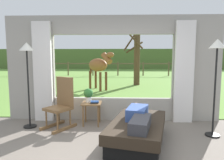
{
  "coord_description": "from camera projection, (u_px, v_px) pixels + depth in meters",
  "views": [
    {
      "loc": [
        0.18,
        -2.88,
        1.59
      ],
      "look_at": [
        0.0,
        1.8,
        1.05
      ],
      "focal_mm": 33.68,
      "sensor_mm": 36.0,
      "label": 1
    }
  ],
  "objects": [
    {
      "name": "floor_lamp_right",
      "position": [
        217.0,
        58.0,
        4.02
      ],
      "size": [
        0.32,
        0.32,
        1.91
      ],
      "color": "black",
      "rests_on": "ground_plane"
    },
    {
      "name": "side_table",
      "position": [
        92.0,
        107.0,
        4.84
      ],
      "size": [
        0.44,
        0.44,
        0.52
      ],
      "color": "brown",
      "rests_on": "ground_plane"
    },
    {
      "name": "horse",
      "position": [
        99.0,
        65.0,
        9.61
      ],
      "size": [
        1.45,
        1.6,
        1.73
      ],
      "rotation": [
        0.0,
        0.0,
        -2.43
      ],
      "color": "brown",
      "rests_on": "outdoor_pasture_lawn"
    },
    {
      "name": "curtain_panel_left",
      "position": [
        43.0,
        72.0,
        5.08
      ],
      "size": [
        0.44,
        0.1,
        2.4
      ],
      "primitive_type": "cube",
      "color": "silver",
      "rests_on": "ground_plane"
    },
    {
      "name": "book_stack",
      "position": [
        95.0,
        102.0,
        4.76
      ],
      "size": [
        0.2,
        0.14,
        0.05
      ],
      "color": "black",
      "rests_on": "side_table"
    },
    {
      "name": "back_wall_with_window",
      "position": [
        113.0,
        70.0,
        5.15
      ],
      "size": [
        5.2,
        0.12,
        2.55
      ],
      "color": "#9E998E",
      "rests_on": "ground_plane"
    },
    {
      "name": "floor_lamp_left",
      "position": [
        27.0,
        59.0,
        4.54
      ],
      "size": [
        0.32,
        0.32,
        1.88
      ],
      "color": "black",
      "rests_on": "ground_plane"
    },
    {
      "name": "pasture_tree",
      "position": [
        137.0,
        56.0,
        11.24
      ],
      "size": [
        1.09,
        1.21,
        3.01
      ],
      "color": "#4C3823",
      "rests_on": "outdoor_pasture_lawn"
    },
    {
      "name": "distant_hill_ridge",
      "position": [
        119.0,
        59.0,
        25.74
      ],
      "size": [
        36.0,
        2.0,
        2.4
      ],
      "primitive_type": "cube",
      "color": "#506933",
      "rests_on": "ground_plane"
    },
    {
      "name": "pasture_fence_line",
      "position": [
        118.0,
        66.0,
        16.65
      ],
      "size": [
        16.1,
        0.1,
        1.1
      ],
      "color": "brown",
      "rests_on": "outdoor_pasture_lawn"
    },
    {
      "name": "potted_plant",
      "position": [
        88.0,
        94.0,
        4.87
      ],
      "size": [
        0.22,
        0.22,
        0.32
      ],
      "color": "silver",
      "rests_on": "side_table"
    },
    {
      "name": "rocking_chair",
      "position": [
        61.0,
        103.0,
        4.66
      ],
      "size": [
        0.75,
        0.82,
        1.12
      ],
      "rotation": [
        0.0,
        0.0,
        -0.56
      ],
      "color": "brown",
      "rests_on": "ground_plane"
    },
    {
      "name": "reclining_person",
      "position": [
        138.0,
        116.0,
        3.75
      ],
      "size": [
        0.48,
        1.42,
        0.22
      ],
      "rotation": [
        0.0,
        0.0,
        -0.25
      ],
      "color": "#334C8C",
      "rests_on": "recliner_sofa"
    },
    {
      "name": "recliner_sofa",
      "position": [
        138.0,
        131.0,
        3.83
      ],
      "size": [
        1.29,
        1.87,
        0.42
      ],
      "rotation": [
        0.0,
        0.0,
        -0.25
      ],
      "color": "black",
      "rests_on": "ground_plane"
    },
    {
      "name": "outdoor_pasture_lawn",
      "position": [
        118.0,
        76.0,
        16.11
      ],
      "size": [
        36.0,
        21.68,
        0.02
      ],
      "primitive_type": "cube",
      "color": "olive",
      "rests_on": "ground_plane"
    },
    {
      "name": "curtain_panel_right",
      "position": [
        184.0,
        72.0,
        4.95
      ],
      "size": [
        0.44,
        0.1,
        2.4
      ],
      "primitive_type": "cube",
      "color": "silver",
      "rests_on": "ground_plane"
    }
  ]
}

